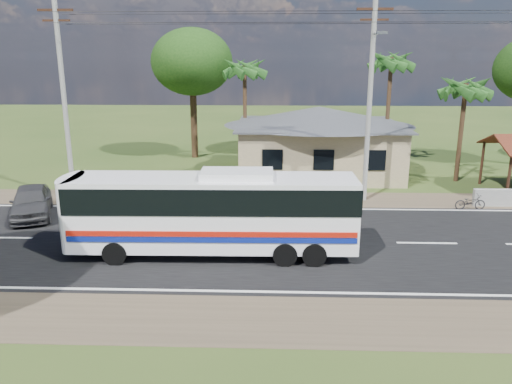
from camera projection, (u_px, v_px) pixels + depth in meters
ground at (319, 242)px, 20.96m from camera, size 120.00×120.00×0.00m
road at (319, 242)px, 20.95m from camera, size 120.00×16.00×0.03m
house at (318, 134)px, 32.76m from camera, size 12.40×10.00×5.00m
utility_poles at (364, 92)px, 25.60m from camera, size 32.80×2.22×11.00m
palm_near at (466, 88)px, 29.73m from camera, size 2.80×2.80×6.70m
palm_mid at (391, 62)px, 33.81m from camera, size 2.80×2.80×8.20m
palm_far at (245, 69)px, 34.76m from camera, size 2.80×2.80×7.70m
tree_behind_house at (192, 62)px, 36.71m from camera, size 6.00×6.00×9.61m
coach_bus at (214, 207)px, 19.14m from camera, size 10.99×2.54×3.40m
motorcycle at (470, 202)px, 25.28m from camera, size 1.56×0.62×0.81m
small_car at (31, 201)px, 24.17m from camera, size 3.28×4.77×1.51m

